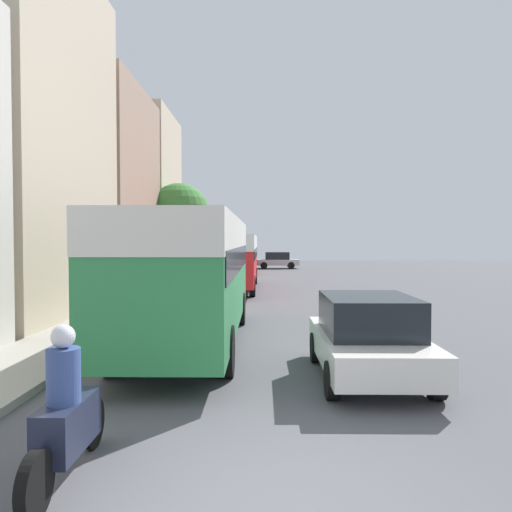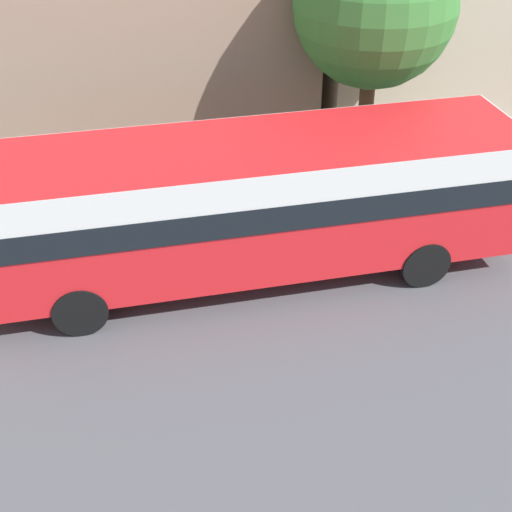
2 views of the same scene
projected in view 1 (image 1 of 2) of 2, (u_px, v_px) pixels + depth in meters
name	position (u px, v px, depth m)	size (l,w,h in m)	color
building_midblock	(0.00, 139.00, 16.64)	(5.42, 8.22, 12.06)	#BCAD93
building_far_terrace	(86.00, 191.00, 25.36)	(5.82, 8.25, 10.32)	gray
building_end_row	(121.00, 197.00, 33.62)	(6.98, 7.43, 11.08)	#BCAD93
bus_lead	(191.00, 263.00, 12.57)	(2.51, 9.73, 3.18)	#2D8447
bus_following	(232.00, 255.00, 26.61)	(2.65, 10.79, 2.85)	red
bus_third_in_line	(241.00, 248.00, 41.89)	(2.52, 11.03, 3.07)	#EA5B23
motorcycle_behind_lead	(66.00, 418.00, 5.48)	(0.38, 2.24, 1.73)	#1E2338
car_crossing	(368.00, 336.00, 9.49)	(1.93, 4.07, 1.58)	silver
car_far_curb	(277.00, 260.00, 46.56)	(4.03, 1.91, 1.53)	#B7B7BC
pedestrian_near_curb	(205.00, 258.00, 44.97)	(0.35, 0.35, 1.64)	#232838
street_tree	(179.00, 214.00, 30.26)	(3.66, 3.66, 5.96)	brown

